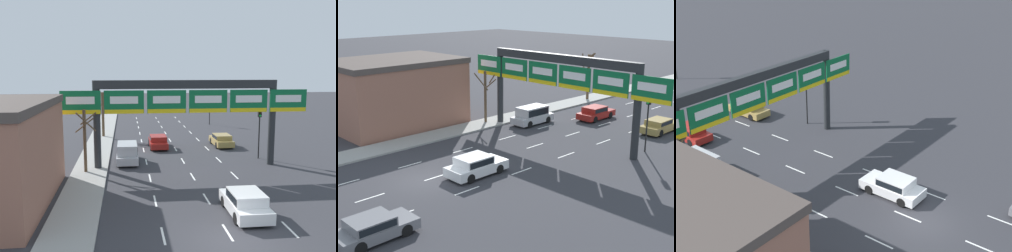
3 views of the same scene
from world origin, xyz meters
TOP-DOWN VIEW (x-y plane):
  - ground_plane at (0.00, 0.00)m, footprint 220.00×220.00m
  - sidewalk_left at (-8.00, 0.00)m, footprint 2.80×110.00m
  - lane_dashes at (-0.00, 13.50)m, footprint 6.72×67.00m
  - sign_gantry at (0.00, 13.96)m, footprint 20.43×0.70m
  - building_near at (-14.01, 6.35)m, footprint 8.60×11.98m
  - car_gold at (5.13, 22.06)m, footprint 1.82×4.30m
  - car_white at (1.62, 3.15)m, footprint 1.98×4.36m
  - suv_silver at (-4.98, 16.00)m, footprint 1.89×4.31m
  - car_red at (-1.73, 21.88)m, footprint 1.82×4.32m
  - car_grey at (4.79, -6.36)m, footprint 1.93×4.28m
  - traffic_light_mid_block at (7.11, 16.18)m, footprint 0.30×0.35m
  - tree_bare_closest at (-7.81, 28.76)m, footprint 1.87×2.13m
  - tree_bare_second at (-8.26, 12.91)m, footprint 1.79×1.92m

SIDE VIEW (x-z plane):
  - ground_plane at x=0.00m, z-range 0.00..0.00m
  - lane_dashes at x=0.00m, z-range 0.00..0.01m
  - sidewalk_left at x=-8.00m, z-range 0.00..0.15m
  - car_grey at x=4.79m, z-range 0.05..1.31m
  - car_gold at x=5.13m, z-range 0.05..1.34m
  - car_red at x=-1.73m, z-range 0.05..1.39m
  - car_white at x=1.62m, z-range 0.05..1.47m
  - suv_silver at x=-4.98m, z-range 0.10..1.83m
  - tree_bare_second at x=-8.26m, z-range 0.42..5.39m
  - building_near at x=-14.01m, z-range 0.01..6.36m
  - tree_bare_closest at x=-7.81m, z-range 0.54..6.07m
  - traffic_light_mid_block at x=7.11m, z-range 1.01..5.77m
  - sign_gantry at x=0.00m, z-range 1.84..9.16m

